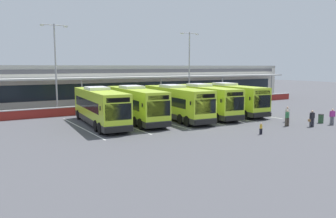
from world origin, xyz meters
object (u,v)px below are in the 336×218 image
object	(u,v)px
coach_bus_right_centre	(203,101)
lamp_post_west	(56,63)
lamp_post_centre	(189,64)
pedestrian_approaching_bus	(332,116)
pedestrian_near_bin	(287,114)
coach_bus_leftmost	(100,107)
pedestrian_child	(261,128)
litter_bin	(321,119)
coach_bus_left_centre	(135,105)
pedestrian_with_handbag	(312,118)
coach_bus_rightmost	(229,99)
pedestrian_in_dark_coat	(287,117)
coach_bus_centre	(176,103)

from	to	relation	value
coach_bus_right_centre	lamp_post_west	bearing A→B (deg)	141.18
lamp_post_centre	pedestrian_approaching_bus	bearing A→B (deg)	-85.74
pedestrian_near_bin	coach_bus_right_centre	bearing A→B (deg)	122.24
pedestrian_approaching_bus	pedestrian_near_bin	bearing A→B (deg)	123.35
coach_bus_leftmost	pedestrian_child	bearing A→B (deg)	-49.15
litter_bin	pedestrian_approaching_bus	bearing A→B (deg)	-89.03
coach_bus_left_centre	pedestrian_with_handbag	size ratio (longest dim) A/B	7.61
coach_bus_right_centre	coach_bus_rightmost	bearing A→B (deg)	2.66
coach_bus_rightmost	pedestrian_child	xyz separation A→B (m)	(-6.56, -11.46, -1.24)
coach_bus_left_centre	coach_bus_right_centre	distance (m)	8.60
pedestrian_in_dark_coat	lamp_post_west	size ratio (longest dim) A/B	0.15
pedestrian_with_handbag	lamp_post_centre	distance (m)	22.96
pedestrian_child	litter_bin	xyz separation A→B (m)	(9.75, 0.88, -0.07)
pedestrian_in_dark_coat	pedestrian_near_bin	size ratio (longest dim) A/B	1.00
pedestrian_near_bin	lamp_post_west	bearing A→B (deg)	134.71
lamp_post_centre	coach_bus_centre	bearing A→B (deg)	-130.64
coach_bus_leftmost	coach_bus_rightmost	world-z (taller)	same
coach_bus_centre	pedestrian_in_dark_coat	distance (m)	11.75
pedestrian_in_dark_coat	litter_bin	xyz separation A→B (m)	(4.50, -0.63, -0.41)
pedestrian_in_dark_coat	coach_bus_right_centre	bearing A→B (deg)	106.49
lamp_post_centre	coach_bus_left_centre	bearing A→B (deg)	-144.08
coach_bus_left_centre	pedestrian_near_bin	xyz separation A→B (m)	(13.63, -8.69, -0.91)
litter_bin	coach_bus_left_centre	bearing A→B (deg)	145.31
coach_bus_leftmost	pedestrian_with_handbag	distance (m)	20.87
pedestrian_child	pedestrian_near_bin	xyz separation A→B (m)	(7.42, 3.25, 0.33)
pedestrian_with_handbag	litter_bin	distance (m)	2.91
coach_bus_centre	pedestrian_with_handbag	size ratio (longest dim) A/B	7.61
coach_bus_right_centre	pedestrian_near_bin	distance (m)	9.52
pedestrian_approaching_bus	pedestrian_in_dark_coat	bearing A→B (deg)	157.88
coach_bus_left_centre	pedestrian_child	distance (m)	13.51
coach_bus_leftmost	pedestrian_near_bin	xyz separation A→B (m)	(17.62, -8.55, -0.91)
coach_bus_right_centre	pedestrian_near_bin	world-z (taller)	coach_bus_right_centre
coach_bus_left_centre	pedestrian_in_dark_coat	xyz separation A→B (m)	(11.46, -10.43, -0.91)
pedestrian_near_bin	coach_bus_rightmost	bearing A→B (deg)	95.93
coach_bus_rightmost	pedestrian_child	bearing A→B (deg)	-119.80
pedestrian_child	pedestrian_near_bin	bearing A→B (deg)	23.66
pedestrian_child	pedestrian_approaching_bus	xyz separation A→B (m)	(9.77, -0.33, 0.33)
coach_bus_leftmost	coach_bus_rightmost	distance (m)	16.77
coach_bus_right_centre	coach_bus_rightmost	world-z (taller)	same
pedestrian_child	lamp_post_west	size ratio (longest dim) A/B	0.09
coach_bus_right_centre	pedestrian_in_dark_coat	bearing A→B (deg)	-73.51
pedestrian_approaching_bus	lamp_post_centre	xyz separation A→B (m)	(-1.69, 22.62, 5.42)
coach_bus_rightmost	litter_bin	xyz separation A→B (m)	(3.19, -10.58, -1.32)
coach_bus_left_centre	coach_bus_rightmost	bearing A→B (deg)	-2.13
litter_bin	lamp_post_west	bearing A→B (deg)	134.70
coach_bus_left_centre	coach_bus_rightmost	xyz separation A→B (m)	(12.78, -0.47, 0.00)
coach_bus_left_centre	pedestrian_child	world-z (taller)	coach_bus_left_centre
pedestrian_with_handbag	coach_bus_left_centre	bearing A→B (deg)	137.94
pedestrian_child	coach_bus_leftmost	bearing A→B (deg)	130.85
coach_bus_right_centre	lamp_post_centre	bearing A→B (deg)	62.56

